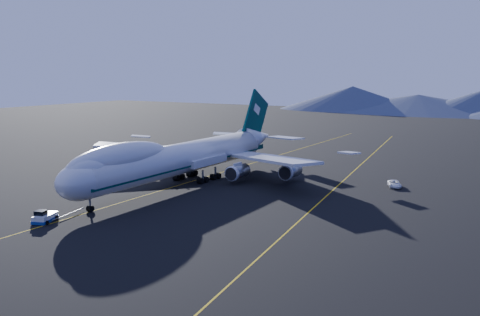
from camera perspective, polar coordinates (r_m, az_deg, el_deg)
The scene contains 6 objects.
ground at distance 115.03m, azimuth -6.15°, elevation -2.79°, with size 500.00×500.00×0.00m, color black.
taxiway_line_main at distance 115.03m, azimuth -6.15°, elevation -2.78°, with size 0.25×220.00×0.01m, color gold.
taxiway_line_side at distance 109.55m, azimuth 9.81°, elevation -3.47°, with size 0.25×200.00×0.01m, color gold.
boeing_747 at distance 114.00m, azimuth -6.19°, elevation 0.08°, with size 59.62×72.43×19.37m.
pushback_tug at distance 91.42m, azimuth -20.09°, elevation -6.04°, with size 3.74×5.05×1.98m.
service_van at distance 115.84m, azimuth 16.14°, elevation -2.66°, with size 2.32×5.04×1.40m, color white.
Camera 1 is at (67.26, -90.25, 23.75)m, focal length 40.00 mm.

